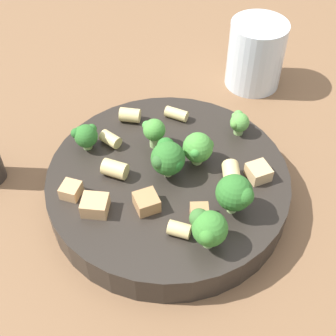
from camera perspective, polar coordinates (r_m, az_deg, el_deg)
The scene contains 21 objects.
ground_plane at distance 0.53m, azimuth 0.00°, elevation -3.48°, with size 2.00×2.00×0.00m, color brown.
pasta_bowl at distance 0.51m, azimuth 0.00°, elevation -1.95°, with size 0.26×0.26×0.04m.
broccoli_floret_0 at distance 0.48m, azimuth -0.09°, elevation 1.14°, with size 0.04×0.04×0.04m.
broccoli_floret_1 at distance 0.52m, azimuth -10.04°, elevation 3.93°, with size 0.03×0.03×0.03m.
broccoli_floret_2 at distance 0.45m, azimuth 8.17°, elevation -3.04°, with size 0.04×0.04×0.05m.
broccoli_floret_3 at distance 0.43m, azimuth 4.92°, elevation -7.37°, with size 0.04×0.03×0.04m.
broccoli_floret_4 at distance 0.51m, azimuth -1.75°, elevation 4.62°, with size 0.03×0.02×0.04m.
broccoli_floret_5 at distance 0.54m, azimuth 8.67°, elevation 5.54°, with size 0.02×0.03×0.03m.
broccoli_floret_6 at distance 0.50m, azimuth 3.71°, elevation 2.45°, with size 0.03×0.03×0.04m.
rigatoni_0 at distance 0.49m, azimuth 7.72°, elevation -0.59°, with size 0.02×0.02×0.02m, color #E0C67F.
rigatoni_1 at distance 0.56m, azimuth 1.03°, elevation 6.61°, with size 0.01×0.01×0.03m, color #E0C67F.
rigatoni_2 at distance 0.56m, azimuth -4.66°, elevation 6.45°, with size 0.02×0.02×0.02m, color #E0C67F.
rigatoni_3 at distance 0.53m, azimuth -7.02°, elevation 3.50°, with size 0.01×0.01×0.02m, color #E0C67F.
rigatoni_4 at distance 0.45m, azimuth 1.39°, elevation -7.50°, with size 0.01×0.01×0.02m, color #E0C67F.
rigatoni_5 at distance 0.49m, azimuth -6.49°, elevation -0.12°, with size 0.02×0.02×0.03m, color #E0C67F.
chicken_chunk_0 at distance 0.50m, azimuth 10.97°, elevation -0.50°, with size 0.02×0.02×0.01m, color tan.
chicken_chunk_1 at distance 0.46m, azimuth -2.63°, elevation -4.18°, with size 0.02×0.02×0.02m, color #A87A4C.
chicken_chunk_2 at distance 0.47m, azimuth -8.89°, elevation -4.52°, with size 0.03×0.02×0.02m, color tan.
chicken_chunk_3 at distance 0.49m, azimuth -11.75°, elevation -2.67°, with size 0.02×0.02×0.01m, color tan.
chicken_chunk_4 at distance 0.46m, azimuth 3.84°, elevation -5.45°, with size 0.02×0.02×0.01m, color #A87A4C.
drinking_glass at distance 0.67m, azimuth 10.57°, elevation 13.04°, with size 0.08×0.08×0.09m.
Camera 1 is at (0.24, -0.23, 0.41)m, focal length 50.00 mm.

